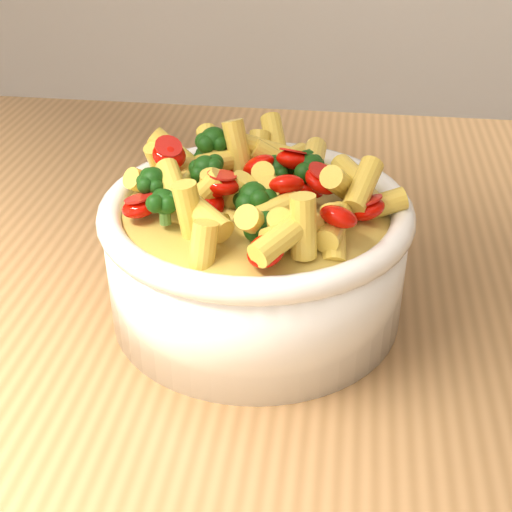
# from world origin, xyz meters

# --- Properties ---
(table) EXTENTS (1.20, 0.80, 0.90)m
(table) POSITION_xyz_m (0.00, 0.00, 0.80)
(table) COLOR #A67647
(table) RESTS_ON ground
(serving_bowl) EXTENTS (0.22, 0.22, 0.09)m
(serving_bowl) POSITION_xyz_m (0.01, -0.03, 0.95)
(serving_bowl) COLOR white
(serving_bowl) RESTS_ON table
(pasta_salad) EXTENTS (0.17, 0.17, 0.04)m
(pasta_salad) POSITION_xyz_m (0.01, -0.03, 1.01)
(pasta_salad) COLOR #ECCC4A
(pasta_salad) RESTS_ON serving_bowl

